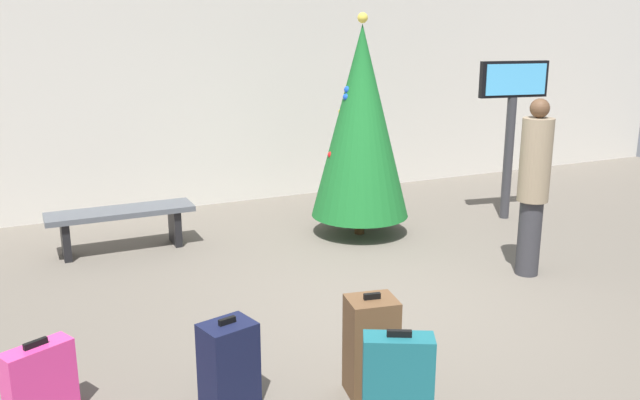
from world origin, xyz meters
name	(u,v)px	position (x,y,z in m)	size (l,w,h in m)	color
ground_plane	(387,305)	(0.00, 0.00, 0.00)	(16.00, 16.00, 0.00)	#665E54
back_wall	(237,84)	(0.00, 4.20, 1.67)	(16.00, 0.20, 3.34)	beige
holiday_tree	(361,122)	(0.79, 2.01, 1.36)	(1.16, 1.16, 2.60)	#4C3319
flight_info_kiosk	(512,110)	(2.85, 1.81, 1.42)	(0.93, 0.23, 2.03)	#333338
waiting_bench	(121,219)	(-1.93, 2.57, 0.36)	(1.59, 0.44, 0.48)	#4C5159
traveller_0	(534,183)	(1.69, 0.08, 0.95)	(0.43, 0.43, 1.78)	#333338
suitcase_2	(40,383)	(-2.94, -0.64, 0.26)	(0.46, 0.33, 0.55)	#E5388C
suitcase_3	(229,364)	(-1.80, -0.98, 0.29)	(0.39, 0.34, 0.62)	#141938
suitcase_4	(371,346)	(-0.87, -1.24, 0.35)	(0.37, 0.33, 0.73)	brown
suitcase_5	(397,391)	(-1.02, -1.82, 0.35)	(0.45, 0.35, 0.75)	#19606B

